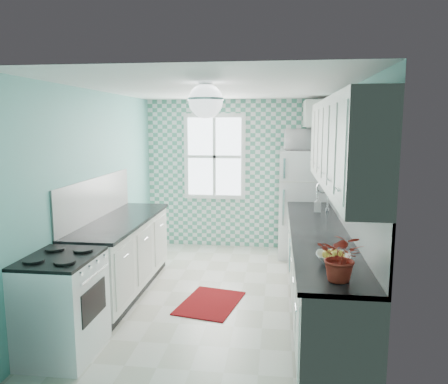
# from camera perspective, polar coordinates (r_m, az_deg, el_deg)

# --- Properties ---
(floor) EXTENTS (3.00, 4.40, 0.02)m
(floor) POSITION_cam_1_polar(r_m,az_deg,el_deg) (5.59, -0.85, -13.27)
(floor) COLOR silver
(floor) RESTS_ON ground
(ceiling) EXTENTS (3.00, 4.40, 0.02)m
(ceiling) POSITION_cam_1_polar(r_m,az_deg,el_deg) (5.19, -0.92, 13.45)
(ceiling) COLOR white
(ceiling) RESTS_ON wall_back
(wall_back) EXTENTS (3.00, 0.02, 2.50)m
(wall_back) POSITION_cam_1_polar(r_m,az_deg,el_deg) (7.42, 1.50, 2.33)
(wall_back) COLOR #69BAB1
(wall_back) RESTS_ON floor
(wall_front) EXTENTS (3.00, 0.02, 2.50)m
(wall_front) POSITION_cam_1_polar(r_m,az_deg,el_deg) (3.12, -6.58, -6.93)
(wall_front) COLOR #69BAB1
(wall_front) RESTS_ON floor
(wall_left) EXTENTS (0.02, 4.40, 2.50)m
(wall_left) POSITION_cam_1_polar(r_m,az_deg,el_deg) (5.65, -16.22, -0.09)
(wall_left) COLOR #69BAB1
(wall_left) RESTS_ON floor
(wall_right) EXTENTS (0.02, 4.40, 2.50)m
(wall_right) POSITION_cam_1_polar(r_m,az_deg,el_deg) (5.25, 15.66, -0.72)
(wall_right) COLOR #69BAB1
(wall_right) RESTS_ON floor
(accent_wall) EXTENTS (3.00, 0.01, 2.50)m
(accent_wall) POSITION_cam_1_polar(r_m,az_deg,el_deg) (7.40, 1.48, 2.31)
(accent_wall) COLOR #509E82
(accent_wall) RESTS_ON wall_back
(window) EXTENTS (1.04, 0.05, 1.44)m
(window) POSITION_cam_1_polar(r_m,az_deg,el_deg) (7.38, -1.24, 4.64)
(window) COLOR white
(window) RESTS_ON wall_back
(backsplash_right) EXTENTS (0.02, 3.60, 0.51)m
(backsplash_right) POSITION_cam_1_polar(r_m,az_deg,el_deg) (4.87, 16.06, -2.14)
(backsplash_right) COLOR white
(backsplash_right) RESTS_ON wall_right
(backsplash_left) EXTENTS (0.02, 2.15, 0.51)m
(backsplash_left) POSITION_cam_1_polar(r_m,az_deg,el_deg) (5.58, -16.29, -0.77)
(backsplash_left) COLOR white
(backsplash_left) RESTS_ON wall_left
(upper_cabinets_right) EXTENTS (0.33, 3.20, 0.90)m
(upper_cabinets_right) POSITION_cam_1_polar(r_m,az_deg,el_deg) (4.57, 14.92, 6.12)
(upper_cabinets_right) COLOR white
(upper_cabinets_right) RESTS_ON wall_right
(upper_cabinet_fridge) EXTENTS (0.40, 0.74, 0.40)m
(upper_cabinet_fridge) POSITION_cam_1_polar(r_m,az_deg,el_deg) (6.98, 12.06, 9.95)
(upper_cabinet_fridge) COLOR white
(upper_cabinet_fridge) RESTS_ON wall_right
(ceiling_light) EXTENTS (0.34, 0.34, 0.35)m
(ceiling_light) POSITION_cam_1_polar(r_m,az_deg,el_deg) (4.39, -2.40, 11.83)
(ceiling_light) COLOR silver
(ceiling_light) RESTS_ON ceiling
(base_cabinets_right) EXTENTS (0.60, 3.60, 0.90)m
(base_cabinets_right) POSITION_cam_1_polar(r_m,az_deg,el_deg) (5.03, 12.39, -10.46)
(base_cabinets_right) COLOR white
(base_cabinets_right) RESTS_ON floor
(countertop_right) EXTENTS (0.63, 3.60, 0.04)m
(countertop_right) POSITION_cam_1_polar(r_m,az_deg,el_deg) (4.89, 12.40, -5.25)
(countertop_right) COLOR black
(countertop_right) RESTS_ON base_cabinets_right
(base_cabinets_left) EXTENTS (0.60, 2.15, 0.90)m
(base_cabinets_left) POSITION_cam_1_polar(r_m,az_deg,el_deg) (5.65, -13.25, -8.31)
(base_cabinets_left) COLOR white
(base_cabinets_left) RESTS_ON floor
(countertop_left) EXTENTS (0.63, 2.15, 0.04)m
(countertop_left) POSITION_cam_1_polar(r_m,az_deg,el_deg) (5.52, -13.27, -3.66)
(countertop_left) COLOR black
(countertop_left) RESTS_ON base_cabinets_left
(fridge) EXTENTS (0.74, 0.73, 1.70)m
(fridge) POSITION_cam_1_polar(r_m,az_deg,el_deg) (7.02, 10.18, -1.50)
(fridge) COLOR white
(fridge) RESTS_ON floor
(stove) EXTENTS (0.61, 0.76, 0.91)m
(stove) POSITION_cam_1_polar(r_m,az_deg,el_deg) (4.34, -20.35, -13.59)
(stove) COLOR white
(stove) RESTS_ON floor
(sink) EXTENTS (0.50, 0.42, 0.53)m
(sink) POSITION_cam_1_polar(r_m,az_deg,el_deg) (5.95, 11.65, -2.60)
(sink) COLOR silver
(sink) RESTS_ON countertop_right
(rug) EXTENTS (0.79, 1.00, 0.01)m
(rug) POSITION_cam_1_polar(r_m,az_deg,el_deg) (5.31, -1.83, -14.27)
(rug) COLOR maroon
(rug) RESTS_ON floor
(dish_towel) EXTENTS (0.12, 0.23, 0.37)m
(dish_towel) POSITION_cam_1_polar(r_m,az_deg,el_deg) (5.56, 8.62, -8.14)
(dish_towel) COLOR #65BAB0
(dish_towel) RESTS_ON base_cabinets_right
(fruit_bowl) EXTENTS (0.31, 0.31, 0.07)m
(fruit_bowl) POSITION_cam_1_polar(r_m,az_deg,el_deg) (3.85, 14.10, -8.33)
(fruit_bowl) COLOR white
(fruit_bowl) RESTS_ON countertop_right
(potted_plant) EXTENTS (0.42, 0.39, 0.38)m
(potted_plant) POSITION_cam_1_polar(r_m,az_deg,el_deg) (3.37, 15.13, -8.16)
(potted_plant) COLOR red
(potted_plant) RESTS_ON countertop_right
(soap_bottle) EXTENTS (0.10, 0.10, 0.21)m
(soap_bottle) POSITION_cam_1_polar(r_m,az_deg,el_deg) (5.92, 12.13, -1.56)
(soap_bottle) COLOR #8CABC3
(soap_bottle) RESTS_ON countertop_right
(microwave) EXTENTS (0.61, 0.44, 0.33)m
(microwave) POSITION_cam_1_polar(r_m,az_deg,el_deg) (6.91, 10.42, 6.77)
(microwave) COLOR silver
(microwave) RESTS_ON fridge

